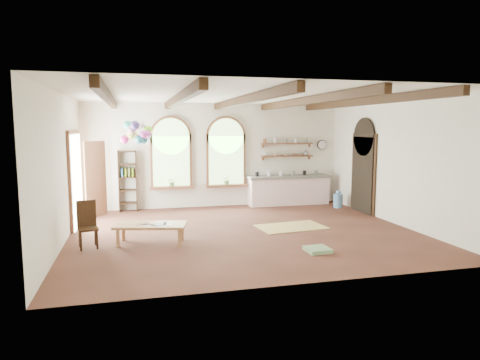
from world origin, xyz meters
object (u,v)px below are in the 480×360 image
object	(u,v)px
coffee_table	(151,226)
side_chair	(88,234)
kitchen_counter	(288,190)
balloon_cluster	(137,133)

from	to	relation	value
coffee_table	side_chair	bearing A→B (deg)	-178.82
kitchen_counter	balloon_cluster	xyz separation A→B (m)	(-4.70, -1.57, 1.86)
kitchen_counter	side_chair	size ratio (longest dim) A/B	2.75
coffee_table	side_chair	xyz separation A→B (m)	(-1.27, -0.03, -0.09)
coffee_table	balloon_cluster	xyz separation A→B (m)	(-0.20, 2.11, 1.96)
kitchen_counter	balloon_cluster	world-z (taller)	balloon_cluster
kitchen_counter	balloon_cluster	bearing A→B (deg)	-161.58
side_chair	balloon_cluster	xyz separation A→B (m)	(1.07, 2.14, 2.05)
kitchen_counter	coffee_table	bearing A→B (deg)	-140.74
coffee_table	balloon_cluster	bearing A→B (deg)	95.53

